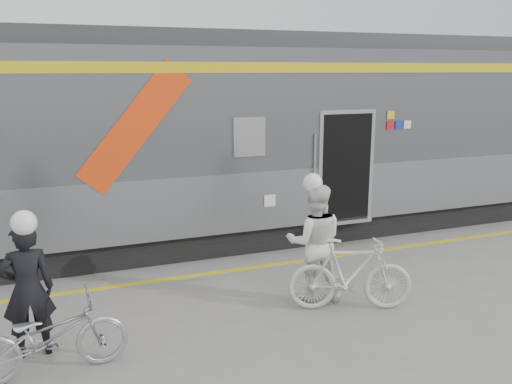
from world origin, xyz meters
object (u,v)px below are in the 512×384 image
man (28,290)px  bicycle_right (350,274)px  bicycle_left (49,337)px  woman (315,242)px

man → bicycle_right: bearing=172.6°
bicycle_left → bicycle_right: bicycle_right is taller
woman → man: bearing=24.3°
bicycle_right → woman: bearing=48.9°
bicycle_right → bicycle_left: bearing=114.2°
man → bicycle_right: 4.30m
man → woman: 3.99m
woman → bicycle_right: (0.30, -0.55, -0.35)m
man → bicycle_left: size_ratio=0.95×
man → bicycle_left: bearing=106.3°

